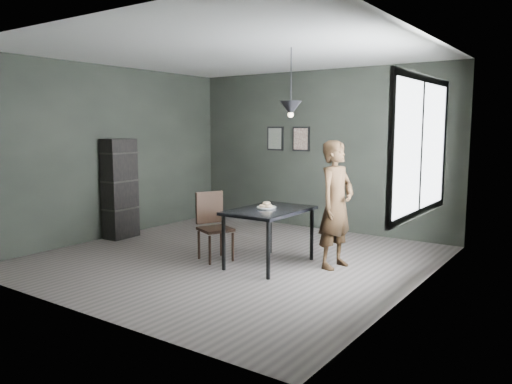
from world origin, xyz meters
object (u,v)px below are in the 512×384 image
Objects in this scene: wood_chair at (213,221)px; shelf_unit at (120,189)px; woman at (336,205)px; cafe_table at (269,215)px; pendant_lamp at (291,108)px; white_plate at (266,208)px.

shelf_unit is (-2.11, 0.17, 0.28)m from wood_chair.
wood_chair is (-1.57, -0.60, -0.29)m from woman.
cafe_table is 0.84m from wood_chair.
wood_chair is at bearing -8.05° from shelf_unit.
white_plate is at bearing -165.00° from pendant_lamp.
wood_chair is 1.88m from pendant_lamp.
cafe_table is 0.73× the size of woman.
shelf_unit is 1.88× the size of pendant_lamp.
woman is 1.36m from pendant_lamp.
wood_chair is (-0.75, -0.21, -0.23)m from white_plate.
cafe_table is 0.74× the size of shelf_unit.
wood_chair reaches higher than white_plate.
woman is at bearing 30.80° from pendant_lamp.
pendant_lamp reaches higher than woman.
shelf_unit is at bearing -179.24° from white_plate.
wood_chair reaches higher than cafe_table.
woman is 1.90× the size of pendant_lamp.
wood_chair is at bearing -166.60° from cafe_table.
white_plate is at bearing 163.38° from cafe_table.
woman is 1.70m from wood_chair.
cafe_table is 0.10m from white_plate.
woman is at bearing 44.80° from wood_chair.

